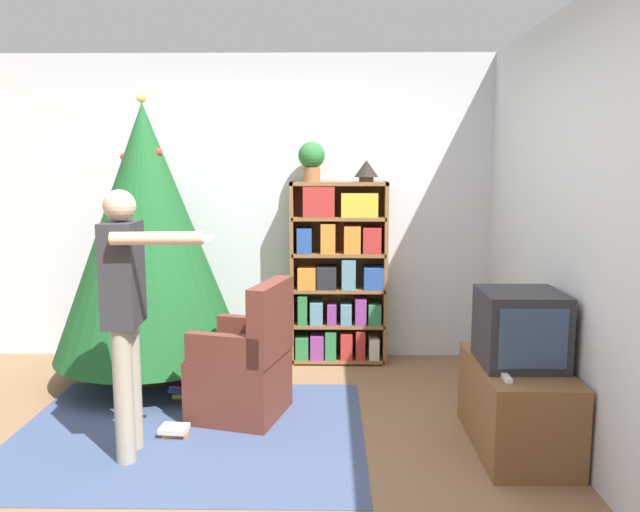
# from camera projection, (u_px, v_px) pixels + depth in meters

# --- Properties ---
(ground_plane) EXTENTS (14.00, 14.00, 0.00)m
(ground_plane) POSITION_uv_depth(u_px,v_px,m) (238.00, 461.00, 3.55)
(ground_plane) COLOR #846042
(wall_back) EXTENTS (8.00, 0.10, 2.60)m
(wall_back) POSITION_uv_depth(u_px,v_px,m) (269.00, 208.00, 5.42)
(wall_back) COLOR silver
(wall_back) RESTS_ON ground_plane
(wall_right) EXTENTS (0.10, 8.00, 2.60)m
(wall_right) POSITION_uv_depth(u_px,v_px,m) (596.00, 235.00, 3.34)
(wall_right) COLOR silver
(wall_right) RESTS_ON ground_plane
(area_rug) EXTENTS (2.19, 1.77, 0.01)m
(area_rug) POSITION_uv_depth(u_px,v_px,m) (190.00, 432.00, 3.92)
(area_rug) COLOR #3D4C70
(area_rug) RESTS_ON ground_plane
(bookshelf) EXTENTS (0.81, 0.30, 1.53)m
(bookshelf) POSITION_uv_depth(u_px,v_px,m) (339.00, 274.00, 5.26)
(bookshelf) COLOR brown
(bookshelf) RESTS_ON ground_plane
(tv_stand) EXTENTS (0.50, 0.93, 0.51)m
(tv_stand) POSITION_uv_depth(u_px,v_px,m) (517.00, 406.00, 3.69)
(tv_stand) COLOR brown
(tv_stand) RESTS_ON ground_plane
(television) EXTENTS (0.46, 0.47, 0.44)m
(television) POSITION_uv_depth(u_px,v_px,m) (520.00, 328.00, 3.62)
(television) COLOR #28282D
(television) RESTS_ON tv_stand
(game_remote) EXTENTS (0.04, 0.12, 0.02)m
(game_remote) POSITION_uv_depth(u_px,v_px,m) (506.00, 378.00, 3.38)
(game_remote) COLOR white
(game_remote) RESTS_ON tv_stand
(christmas_tree) EXTENTS (1.43, 1.43, 2.20)m
(christmas_tree) POSITION_uv_depth(u_px,v_px,m) (147.00, 232.00, 4.72)
(christmas_tree) COLOR #4C3323
(christmas_tree) RESTS_ON ground_plane
(armchair) EXTENTS (0.70, 0.69, 0.92)m
(armchair) POSITION_uv_depth(u_px,v_px,m) (245.00, 369.00, 4.15)
(armchair) COLOR brown
(armchair) RESTS_ON ground_plane
(standing_person) EXTENTS (0.65, 0.47, 1.54)m
(standing_person) POSITION_uv_depth(u_px,v_px,m) (126.00, 302.00, 3.50)
(standing_person) COLOR #9E937F
(standing_person) RESTS_ON ground_plane
(potted_plant) EXTENTS (0.22, 0.22, 0.33)m
(potted_plant) POSITION_uv_depth(u_px,v_px,m) (312.00, 159.00, 5.13)
(potted_plant) COLOR #935B38
(potted_plant) RESTS_ON bookshelf
(table_lamp) EXTENTS (0.20, 0.20, 0.18)m
(table_lamp) POSITION_uv_depth(u_px,v_px,m) (366.00, 169.00, 5.14)
(table_lamp) COLOR #473828
(table_lamp) RESTS_ON bookshelf
(book_pile_near_tree) EXTENTS (0.25, 0.20, 0.10)m
(book_pile_near_tree) POSITION_uv_depth(u_px,v_px,m) (187.00, 391.00, 4.50)
(book_pile_near_tree) COLOR #2D7A42
(book_pile_near_tree) RESTS_ON ground_plane
(book_pile_by_chair) EXTENTS (0.18, 0.15, 0.06)m
(book_pile_by_chair) POSITION_uv_depth(u_px,v_px,m) (175.00, 431.00, 3.87)
(book_pile_by_chair) COLOR orange
(book_pile_by_chair) RESTS_ON ground_plane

